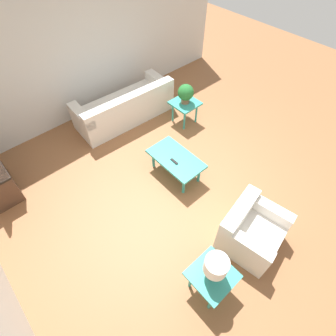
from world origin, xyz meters
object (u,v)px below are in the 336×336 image
sofa (125,108)px  side_table_lamp (212,277)px  armchair (251,231)px  table_lamp (216,266)px  potted_plant (186,93)px  coffee_table (176,160)px  side_table_plant (185,105)px

sofa → side_table_lamp: size_ratio=4.07×
sofa → side_table_lamp: sofa is taller
armchair → sofa: bearing=74.5°
side_table_lamp → table_lamp: size_ratio=1.26×
potted_plant → side_table_lamp: bearing=141.4°
coffee_table → armchair: bearing=177.3°
side_table_plant → table_lamp: table_lamp is taller
armchair → table_lamp: (-0.07, 0.95, 0.49)m
potted_plant → armchair: bearing=155.1°
side_table_plant → table_lamp: size_ratio=1.26×
potted_plant → side_table_plant: bearing=-45.0°
table_lamp → side_table_lamp: bearing=153.4°
coffee_table → side_table_lamp: 2.05m
sofa → side_table_lamp: bearing=73.3°
coffee_table → table_lamp: 2.09m
armchair → side_table_plant: 2.93m
armchair → side_table_lamp: (-0.07, 0.95, 0.13)m
coffee_table → table_lamp: (-1.77, 1.03, 0.41)m
sofa → armchair: bearing=87.3°
side_table_lamp → potted_plant: potted_plant is taller
potted_plant → table_lamp: table_lamp is taller
coffee_table → sofa: bearing=-7.9°
armchair → coffee_table: size_ratio=0.96×
sofa → potted_plant: bearing=136.7°
side_table_lamp → sofa: bearing=-19.4°
side_table_plant → potted_plant: size_ratio=1.32×
potted_plant → table_lamp: size_ratio=0.96×
side_table_lamp → potted_plant: size_ratio=1.32×
side_table_plant → side_table_lamp: bearing=141.4°
sofa → side_table_plant: size_ratio=4.07×
sofa → armchair: (-3.59, 0.34, 0.01)m
side_table_lamp → coffee_table: bearing=-30.2°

